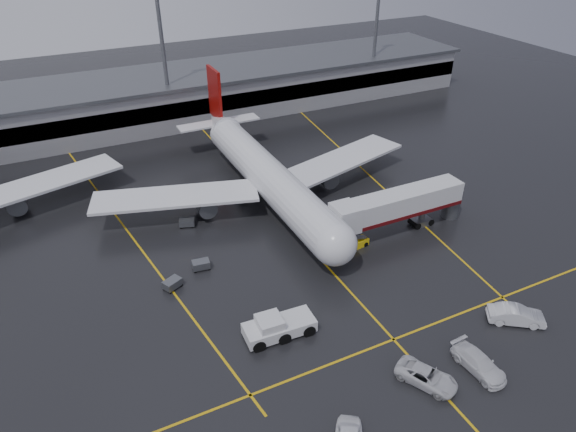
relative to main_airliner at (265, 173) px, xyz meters
name	(u,v)px	position (x,y,z in m)	size (l,w,h in m)	color
ground	(295,231)	(0.00, -9.70, -4.21)	(220.00, 220.00, 0.00)	black
apron_line_centre	(295,231)	(0.00, -9.70, -4.20)	(0.25, 90.00, 0.02)	gold
apron_line_stop	(394,339)	(0.00, -31.70, -4.20)	(60.00, 0.25, 0.02)	gold
apron_line_left	(127,230)	(-20.00, 0.30, -4.20)	(0.25, 70.00, 0.02)	gold
apron_line_right	(367,173)	(18.00, 0.30, -4.20)	(0.25, 70.00, 0.02)	gold
terminal	(187,94)	(0.00, 38.23, 0.11)	(122.00, 19.00, 8.60)	gray
light_mast_mid	(163,52)	(-5.00, 32.30, 10.27)	(3.00, 1.20, 25.45)	#595B60
light_mast_right	(376,28)	(40.00, 32.30, 10.27)	(3.00, 1.20, 25.45)	#595B60
main_airliner	(265,173)	(0.00, 0.00, 0.00)	(48.80, 45.60, 14.10)	silver
jet_bridge	(399,206)	(11.87, -15.70, -0.28)	(19.90, 3.40, 6.05)	silver
pushback_tractor	(277,327)	(-10.15, -25.96, -3.19)	(7.33, 3.42, 2.57)	silver
belt_loader	(356,243)	(5.37, -16.28, -3.71)	(3.32, 1.87, 2.00)	yellow
service_van_a	(427,377)	(-0.59, -37.39, -3.43)	(2.58, 5.60, 1.56)	silver
service_van_b	(479,363)	(4.76, -38.29, -3.38)	(2.32, 5.71, 1.66)	silver
service_van_c	(516,315)	(12.80, -35.15, -3.27)	(2.00, 5.73, 1.89)	silver
baggage_cart_a	(201,265)	(-13.69, -12.10, -3.58)	(2.14, 1.54, 1.12)	#595B60
baggage_cart_b	(172,283)	(-17.69, -14.08, -3.58)	(2.37, 2.05, 1.12)	#595B60
baggage_cart_c	(187,222)	(-12.45, -2.25, -3.58)	(2.33, 1.92, 1.12)	#595B60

